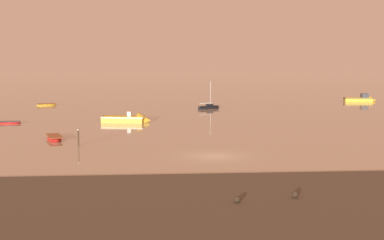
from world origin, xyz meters
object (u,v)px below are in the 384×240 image
Objects in this scene: sailboat_moored_0 at (209,107)px; motorboat_moored_2 at (131,120)px; rowboat_moored_2 at (54,138)px; motorboat_moored_0 at (363,100)px; rowboat_moored_3 at (46,105)px; mooring_post_left at (78,138)px; rowboat_moored_5 at (10,123)px.

sailboat_moored_0 reaches higher than motorboat_moored_2.
rowboat_moored_2 is 0.65× the size of motorboat_moored_0.
motorboat_moored_0 is 0.95× the size of motorboat_moored_2.
rowboat_moored_3 is at bearing -167.62° from motorboat_moored_0.
sailboat_moored_0 is at bearing -39.22° from rowboat_moored_3.
rowboat_moored_3 is at bearing -5.22° from rowboat_moored_2.
mooring_post_left is (-17.05, -38.64, 0.59)m from sailboat_moored_0.
sailboat_moored_0 is 1.15× the size of rowboat_moored_2.
motorboat_moored_0 reaches higher than rowboat_moored_3.
rowboat_moored_2 is 70.88m from motorboat_moored_0.
sailboat_moored_0 is 42.24m from mooring_post_left.
rowboat_moored_2 is (-20.16, -34.17, -0.04)m from sailboat_moored_0.
rowboat_moored_2 is 5.48m from mooring_post_left.
rowboat_moored_2 is at bearing -149.41° from sailboat_moored_0.
motorboat_moored_2 reaches higher than rowboat_moored_3.
mooring_post_left reaches higher than rowboat_moored_2.
sailboat_moored_0 is at bearing 66.13° from motorboat_moored_2.
rowboat_moored_3 is 1.30× the size of rowboat_moored_5.
sailboat_moored_0 is 35.17m from motorboat_moored_0.
motorboat_moored_2 is 15.91m from rowboat_moored_5.
motorboat_moored_0 is 1.72× the size of rowboat_moored_3.
sailboat_moored_0 is 22.70m from motorboat_moored_2.
motorboat_moored_2 is at bearing -82.25° from rowboat_moored_3.
sailboat_moored_0 is 1.68× the size of rowboat_moored_5.
motorboat_moored_2 is at bearing -152.84° from sailboat_moored_0.
sailboat_moored_0 reaches higher than mooring_post_left.
rowboat_moored_3 is 27.52m from rowboat_moored_5.
motorboat_moored_2 reaches higher than rowboat_moored_2.
rowboat_moored_5 is (-61.21, -32.41, -0.24)m from motorboat_moored_0.
sailboat_moored_0 reaches higher than motorboat_moored_0.
motorboat_moored_2 is (-45.30, -31.96, -0.05)m from motorboat_moored_0.
rowboat_moored_5 is at bearing 12.48° from rowboat_moored_2.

